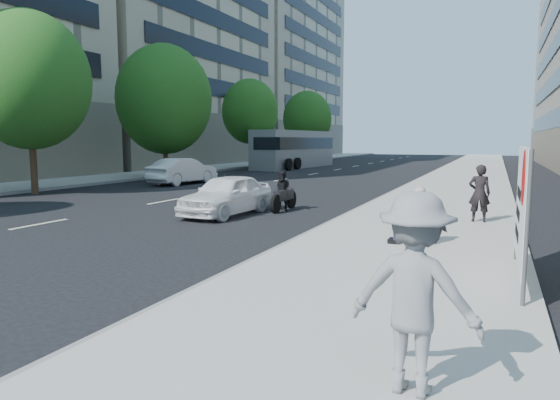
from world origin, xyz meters
The scene contains 16 objects.
ground centered at (0.00, 0.00, 0.00)m, with size 160.00×160.00×0.00m, color black.
near_sidewalk centered at (4.00, 20.00, 0.07)m, with size 5.00×120.00×0.15m, color #ADAAA2.
far_sidewalk centered at (-16.75, 20.00, 0.07)m, with size 4.50×120.00×0.15m, color #ADAAA2.
far_bldg_north centered at (-30.00, 62.00, 14.00)m, with size 22.00×28.00×28.00m, color #C4BA93.
tree_far_b centered at (-13.70, 8.00, 5.13)m, with size 5.40×5.40×8.24m.
tree_far_c centered at (-13.70, 18.00, 5.02)m, with size 6.00×6.00×8.47m.
tree_far_d centered at (-13.70, 30.00, 4.89)m, with size 4.80×4.80×7.65m.
tree_far_e centered at (-13.70, 44.00, 4.78)m, with size 5.40×5.40×7.89m.
seated_protester centered at (4.12, 2.76, 0.87)m, with size 0.83×1.11×1.31m.
jogger centered at (5.14, -3.95, 1.08)m, with size 1.20×0.69×1.86m, color gray.
pedestrian_woman centered at (5.37, 6.69, 0.97)m, with size 0.60×0.39×1.63m, color black.
protest_banner centered at (6.18, 0.59, 1.40)m, with size 0.08×3.06×2.20m.
white_sedan_near centered at (-2.37, 5.85, 0.67)m, with size 1.59×3.96×1.35m, color white.
white_sedan_mid centered at (-10.47, 15.17, 0.73)m, with size 1.54×4.42×1.45m, color white.
motorcycle centered at (-1.02, 7.44, 0.64)m, with size 0.70×2.04×1.42m.
bus centered at (-10.94, 33.42, 1.64)m, with size 3.47×12.22×3.30m.
Camera 1 is at (5.77, -8.48, 2.47)m, focal length 32.00 mm.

